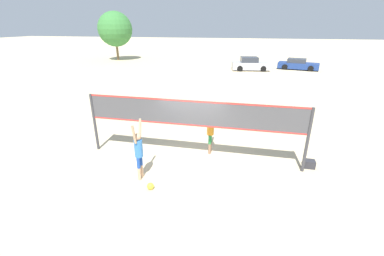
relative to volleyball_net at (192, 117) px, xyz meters
The scene contains 9 objects.
ground_plane 1.76m from the volleyball_net, ahead, with size 200.00×200.00×0.00m, color beige.
volleyball_net is the anchor object (origin of this frame).
player_spiker 2.35m from the volleyball_net, 129.76° to the right, with size 0.28×0.70×2.11m.
player_blocker 1.16m from the volleyball_net, 48.86° to the left, with size 0.28×0.69×2.04m.
volleyball 2.94m from the volleyball_net, 111.17° to the right, with size 0.23×0.23×0.23m.
gear_bag 4.72m from the volleyball_net, ahead, with size 0.41×0.31×0.30m.
parked_car_near 22.59m from the volleyball_net, 84.97° to the left, with size 4.50×2.46×1.52m.
parked_car_mid 25.54m from the volleyball_net, 72.83° to the left, with size 4.86×2.78×1.25m.
tree_left_cluster 33.02m from the volleyball_net, 122.48° to the left, with size 4.92×4.92×6.86m.
Camera 1 is at (1.97, -8.83, 4.99)m, focal length 24.00 mm.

